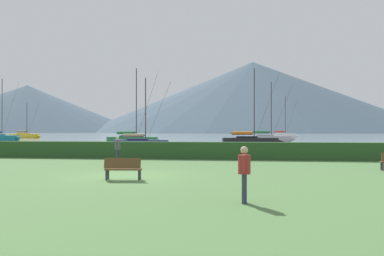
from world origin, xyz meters
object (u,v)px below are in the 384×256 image
at_px(sailboat_slip_4, 142,143).
at_px(sailboat_slip_7, 268,139).
at_px(sailboat_slip_5, 25,136).
at_px(person_seated_viewer, 244,170).
at_px(sailboat_slip_3, 284,135).
at_px(person_standing_walker, 118,148).
at_px(sailboat_slip_1, 133,140).
at_px(park_bench_near_path, 123,168).
at_px(sailboat_slip_2, 0,137).
at_px(sailboat_slip_6, 250,141).

xyz_separation_m(sailboat_slip_4, sailboat_slip_7, (15.64, 21.98, 0.11)).
height_order(sailboat_slip_5, person_seated_viewer, sailboat_slip_5).
distance_m(sailboat_slip_3, person_standing_walker, 85.06).
bearing_deg(person_seated_viewer, sailboat_slip_1, 112.51).
bearing_deg(person_seated_viewer, park_bench_near_path, 140.41).
distance_m(person_seated_viewer, person_standing_walker, 15.07).
relative_size(sailboat_slip_7, person_standing_walker, 6.09).
bearing_deg(sailboat_slip_4, park_bench_near_path, -84.49).
height_order(sailboat_slip_1, person_seated_viewer, sailboat_slip_1).
distance_m(sailboat_slip_5, park_bench_near_path, 91.82).
xyz_separation_m(sailboat_slip_3, sailboat_slip_5, (-65.98, -14.25, 0.02)).
xyz_separation_m(sailboat_slip_2, person_standing_walker, (39.19, -46.19, 0.28)).
distance_m(sailboat_slip_4, sailboat_slip_5, 65.86).
bearing_deg(sailboat_slip_5, sailboat_slip_1, -38.19).
bearing_deg(sailboat_slip_6, sailboat_slip_1, 159.78).
bearing_deg(person_seated_viewer, sailboat_slip_3, 86.09).
xyz_separation_m(sailboat_slip_1, park_bench_near_path, (10.96, -39.39, -0.16)).
xyz_separation_m(sailboat_slip_3, sailboat_slip_4, (-22.30, -63.55, -0.08)).
distance_m(sailboat_slip_1, person_seated_viewer, 46.80).
xyz_separation_m(sailboat_slip_4, park_bench_near_path, (6.53, -27.59, -0.06)).
bearing_deg(sailboat_slip_7, park_bench_near_path, -103.26).
xyz_separation_m(park_bench_near_path, person_seated_viewer, (5.08, -4.58, 0.44)).
bearing_deg(sailboat_slip_2, sailboat_slip_6, -27.65).
bearing_deg(sailboat_slip_4, sailboat_slip_3, 62.86).
relative_size(sailboat_slip_1, sailboat_slip_6, 1.10).
bearing_deg(sailboat_slip_3, park_bench_near_path, -103.90).
distance_m(sailboat_slip_3, person_seated_viewer, 96.32).
distance_m(sailboat_slip_3, sailboat_slip_6, 56.73).
xyz_separation_m(sailboat_slip_5, sailboat_slip_7, (59.31, -27.32, 0.01)).
bearing_deg(person_standing_walker, sailboat_slip_3, 83.80).
height_order(sailboat_slip_3, person_standing_walker, sailboat_slip_3).
distance_m(sailboat_slip_3, sailboat_slip_4, 67.35).
distance_m(sailboat_slip_7, person_standing_walker, 43.12).
bearing_deg(sailboat_slip_7, sailboat_slip_2, 171.81).
distance_m(sailboat_slip_5, sailboat_slip_6, 69.91).
relative_size(sailboat_slip_6, person_standing_walker, 6.16).
bearing_deg(sailboat_slip_6, sailboat_slip_3, 73.52).
height_order(sailboat_slip_3, park_bench_near_path, sailboat_slip_3).
xyz_separation_m(sailboat_slip_2, sailboat_slip_5, (-8.06, 22.52, -0.00)).
xyz_separation_m(sailboat_slip_2, park_bench_near_path, (42.14, -54.37, -0.16)).
xyz_separation_m(sailboat_slip_1, person_seated_viewer, (16.04, -43.97, 0.28)).
bearing_deg(person_standing_walker, sailboat_slip_2, 136.83).
relative_size(sailboat_slip_1, person_standing_walker, 6.75).
distance_m(sailboat_slip_1, sailboat_slip_7, 22.51).
bearing_deg(sailboat_slip_3, sailboat_slip_7, -103.19).
bearing_deg(person_standing_walker, person_seated_viewer, -51.28).
bearing_deg(sailboat_slip_4, sailboat_slip_1, 102.78).
bearing_deg(person_standing_walker, sailboat_slip_6, 78.31).
relative_size(sailboat_slip_7, park_bench_near_path, 6.36).
bearing_deg(person_seated_viewer, sailboat_slip_5, 126.63).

